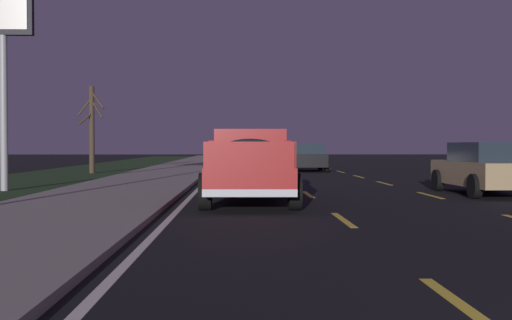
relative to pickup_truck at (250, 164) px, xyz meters
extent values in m
plane|color=black|center=(14.11, -3.50, -0.98)|extent=(144.00, 144.00, 0.00)
cube|color=gray|center=(14.11, 3.95, -0.92)|extent=(108.00, 4.00, 0.12)
cube|color=#1E3819|center=(14.11, 8.95, -0.98)|extent=(108.00, 6.00, 0.01)
cube|color=yellow|center=(2.20, -5.25, -0.98)|extent=(2.40, 0.14, 0.01)
cube|color=yellow|center=(8.00, -5.25, -0.98)|extent=(2.40, 0.14, 0.01)
cube|color=yellow|center=(13.17, -5.25, -0.98)|extent=(2.40, 0.14, 0.01)
cube|color=yellow|center=(18.44, -5.25, -0.98)|extent=(2.40, 0.14, 0.01)
cube|color=yellow|center=(23.45, -5.25, -0.98)|extent=(2.40, 0.14, 0.01)
cube|color=yellow|center=(29.14, -5.25, -0.98)|extent=(2.40, 0.14, 0.01)
cube|color=yellow|center=(34.18, -5.25, -0.98)|extent=(2.40, 0.14, 0.01)
cube|color=yellow|center=(40.20, -5.25, -0.98)|extent=(2.40, 0.14, 0.01)
cube|color=yellow|center=(45.27, -5.25, -0.98)|extent=(2.40, 0.14, 0.01)
cube|color=yellow|center=(51.12, -5.25, -0.98)|extent=(2.40, 0.14, 0.01)
cube|color=yellow|center=(57.46, -5.25, -0.98)|extent=(2.40, 0.14, 0.01)
cube|color=yellow|center=(62.62, -5.25, -0.98)|extent=(2.40, 0.14, 0.01)
cube|color=yellow|center=(-10.35, -1.75, -0.98)|extent=(2.40, 0.14, 0.01)
cube|color=yellow|center=(-3.72, -1.75, -0.98)|extent=(2.40, 0.14, 0.01)
cube|color=yellow|center=(2.62, -1.75, -0.98)|extent=(2.40, 0.14, 0.01)
cube|color=yellow|center=(9.56, -1.75, -0.98)|extent=(2.40, 0.14, 0.01)
cube|color=yellow|center=(15.84, -1.75, -0.98)|extent=(2.40, 0.14, 0.01)
cube|color=yellow|center=(21.67, -1.75, -0.98)|extent=(2.40, 0.14, 0.01)
cube|color=yellow|center=(28.49, -1.75, -0.98)|extent=(2.40, 0.14, 0.01)
cube|color=yellow|center=(34.05, -1.75, -0.98)|extent=(2.40, 0.14, 0.01)
cube|color=yellow|center=(39.74, -1.75, -0.98)|extent=(2.40, 0.14, 0.01)
cube|color=yellow|center=(45.35, -1.75, -0.98)|extent=(2.40, 0.14, 0.01)
cube|color=yellow|center=(50.72, -1.75, -0.98)|extent=(2.40, 0.14, 0.01)
cube|color=yellow|center=(56.40, -1.75, -0.98)|extent=(2.40, 0.14, 0.01)
cube|color=yellow|center=(62.13, -1.75, -0.98)|extent=(2.40, 0.14, 0.01)
cube|color=silver|center=(14.11, 1.65, -0.98)|extent=(108.00, 0.14, 0.01)
cube|color=maroon|center=(-0.06, 0.00, -0.31)|extent=(5.44, 2.11, 0.60)
cube|color=maroon|center=(1.13, -0.02, 0.44)|extent=(2.20, 1.88, 0.90)
cube|color=#1E2833|center=(0.08, 0.00, 0.49)|extent=(0.07, 1.44, 0.50)
cube|color=maroon|center=(-1.12, 0.96, 0.27)|extent=(3.03, 0.14, 0.56)
cube|color=maroon|center=(-1.16, -0.92, 0.27)|extent=(3.03, 0.14, 0.56)
cube|color=maroon|center=(-2.72, 0.05, 0.27)|extent=(0.12, 1.88, 0.56)
cube|color=silver|center=(-2.72, 0.05, -0.53)|extent=(0.16, 2.00, 0.16)
cube|color=red|center=(-2.69, 0.85, 0.47)|extent=(0.06, 0.14, 0.20)
cube|color=red|center=(-2.72, -0.75, 0.47)|extent=(0.06, 0.14, 0.20)
ellipsoid|color=#232833|center=(-1.14, 0.02, 0.31)|extent=(2.62, 1.57, 0.64)
sphere|color=silver|center=(-0.63, 0.37, 0.17)|extent=(0.40, 0.40, 0.40)
sphere|color=beige|center=(-1.74, -0.27, 0.15)|extent=(0.34, 0.34, 0.34)
cylinder|color=black|center=(1.74, 0.96, -0.56)|extent=(0.84, 0.28, 0.84)
cylinder|color=black|center=(1.70, -1.04, -0.56)|extent=(0.84, 0.28, 0.84)
cylinder|color=black|center=(-1.82, 1.04, -0.56)|extent=(0.84, 0.28, 0.84)
cylinder|color=black|center=(-1.86, -0.96, -0.56)|extent=(0.84, 0.28, 0.84)
cube|color=black|center=(19.43, -3.54, -0.35)|extent=(4.41, 1.83, 0.70)
cube|color=#1E2833|center=(19.18, -3.53, 0.28)|extent=(2.48, 1.60, 0.56)
cylinder|color=black|center=(20.93, -2.65, -0.64)|extent=(0.68, 0.22, 0.68)
cylinder|color=black|center=(20.92, -4.45, -0.64)|extent=(0.68, 0.22, 0.68)
cylinder|color=black|center=(17.94, -2.62, -0.64)|extent=(0.68, 0.22, 0.68)
cylinder|color=black|center=(17.93, -4.42, -0.64)|extent=(0.68, 0.22, 0.68)
cube|color=red|center=(17.28, -3.52, -0.30)|extent=(0.09, 1.51, 0.10)
cube|color=silver|center=(21.06, 0.02, -0.35)|extent=(4.41, 1.83, 0.70)
cube|color=#1E2833|center=(20.81, 0.01, 0.28)|extent=(2.48, 1.60, 0.56)
cylinder|color=black|center=(22.55, 0.93, -0.64)|extent=(0.68, 0.22, 0.68)
cylinder|color=black|center=(22.56, -0.87, -0.64)|extent=(0.68, 0.22, 0.68)
cylinder|color=black|center=(19.56, 0.91, -0.64)|extent=(0.68, 0.22, 0.68)
cylinder|color=black|center=(19.57, -0.89, -0.64)|extent=(0.68, 0.22, 0.68)
cube|color=red|center=(18.91, 0.00, -0.30)|extent=(0.09, 1.51, 0.10)
cube|color=#9E845B|center=(2.52, -6.98, -0.35)|extent=(4.44, 1.89, 0.70)
cube|color=#1E2833|center=(2.27, -6.99, 0.28)|extent=(2.50, 1.63, 0.56)
cylinder|color=black|center=(3.99, -6.05, -0.64)|extent=(0.68, 0.22, 0.68)
cylinder|color=black|center=(4.03, -7.85, -0.64)|extent=(0.68, 0.22, 0.68)
cylinder|color=black|center=(1.00, -6.11, -0.64)|extent=(0.68, 0.22, 0.68)
cylinder|color=#99999E|center=(4.33, 7.78, 2.59)|extent=(0.24, 0.24, 7.15)
cube|color=black|center=(4.33, 7.78, 5.07)|extent=(0.24, 1.90, 2.20)
cylinder|color=#423323|center=(17.05, 7.98, 1.28)|extent=(0.28, 0.28, 4.52)
cylinder|color=#423323|center=(16.93, 8.30, 2.49)|extent=(0.31, 0.72, 0.99)
cylinder|color=#423323|center=(16.67, 8.21, 1.85)|extent=(0.80, 0.60, 0.72)
cylinder|color=#423323|center=(16.94, 7.69, 2.37)|extent=(0.29, 0.68, 1.03)
cylinder|color=#423323|center=(16.86, 7.64, 2.83)|extent=(0.43, 0.78, 0.97)
camera|label=1|loc=(-15.88, 0.26, 0.47)|focal=44.13mm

